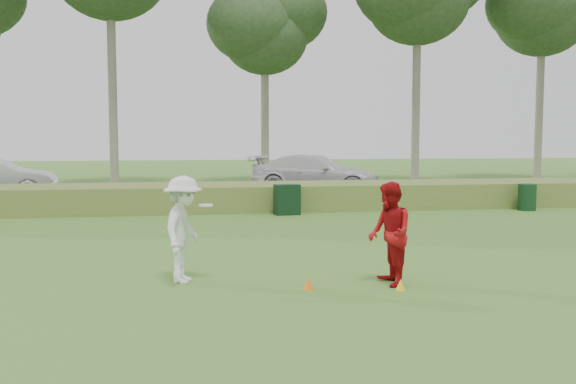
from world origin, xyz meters
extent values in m
plane|color=#3A6D24|center=(0.00, 0.00, 0.00)|extent=(120.00, 120.00, 0.00)
cube|color=#576F2C|center=(0.00, 12.00, 0.45)|extent=(80.00, 3.00, 0.90)
cube|color=#2D2D2D|center=(0.00, 17.00, 0.03)|extent=(80.00, 6.00, 0.06)
cylinder|color=gray|center=(-6.00, 23.00, 7.75)|extent=(0.44, 0.44, 15.50)
cylinder|color=gray|center=(2.00, 24.50, 5.75)|extent=(0.44, 0.44, 11.50)
ellipsoid|color=#284120|center=(2.00, 24.50, 8.62)|extent=(6.24, 6.24, 5.28)
cylinder|color=gray|center=(10.00, 22.50, 7.00)|extent=(0.44, 0.44, 14.00)
cylinder|color=gray|center=(18.00, 23.80, 6.75)|extent=(0.44, 0.44, 13.50)
ellipsoid|color=#284120|center=(18.00, 23.80, 10.12)|extent=(7.02, 7.02, 5.94)
imported|color=white|center=(-2.45, 0.57, 0.96)|extent=(1.05, 1.39, 1.92)
cylinder|color=white|center=(-2.05, 0.57, 1.39)|extent=(0.27, 0.27, 0.03)
imported|color=#A00D11|center=(1.13, -0.23, 0.91)|extent=(0.70, 0.89, 1.83)
cone|color=orange|center=(-0.34, -0.34, 0.10)|extent=(0.18, 0.18, 0.20)
cone|color=yellow|center=(1.20, -0.64, 0.10)|extent=(0.17, 0.17, 0.19)
cube|color=black|center=(0.94, 10.07, 0.51)|extent=(0.88, 0.62, 1.01)
cylinder|color=#113319|center=(9.53, 9.98, 0.47)|extent=(0.82, 0.82, 0.94)
imported|color=silver|center=(3.44, 17.44, 0.91)|extent=(6.35, 4.54, 1.71)
camera|label=1|loc=(-2.40, -10.95, 2.62)|focal=40.00mm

